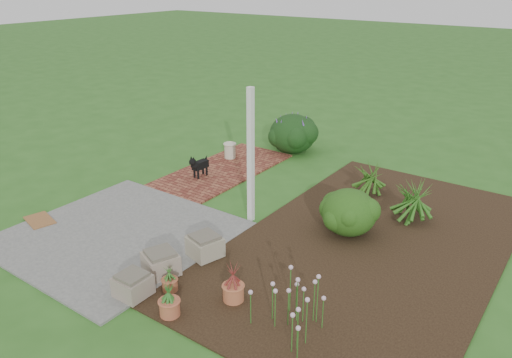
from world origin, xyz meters
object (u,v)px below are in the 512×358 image
Objects in this scene: cream_ceramic_urn at (230,151)px; evergreen_shrub at (349,211)px; black_dog at (199,165)px; stone_trough_near at (133,286)px.

evergreen_shrub reaches higher than cream_ceramic_urn.
black_dog is at bearing 174.28° from evergreen_shrub.
evergreen_shrub is at bearing -3.07° from black_dog.
evergreen_shrub is (3.83, -0.38, 0.11)m from black_dog.
cream_ceramic_urn is at bearing 156.45° from evergreen_shrub.
evergreen_shrub is (1.64, 3.47, 0.25)m from stone_trough_near.
stone_trough_near is at bearing -115.31° from evergreen_shrub.
stone_trough_near is at bearing -57.79° from black_dog.
stone_trough_near is at bearing -65.36° from cream_ceramic_urn.
black_dog is at bearing -81.15° from cream_ceramic_urn.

